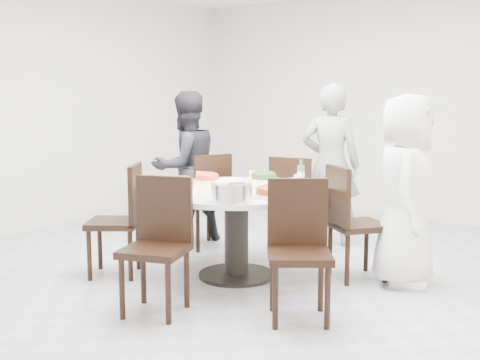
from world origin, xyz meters
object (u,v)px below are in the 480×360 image
Objects in this scene: chair_sw at (114,220)px; diner_left at (186,167)px; chair_ne at (358,223)px; chair_n at (298,205)px; chair_se at (300,252)px; rice_bowl at (231,193)px; beverage_bottle at (301,173)px; diner_right at (405,190)px; diner_middle at (330,165)px; dining_table at (236,233)px; chair_nw at (203,200)px; chair_s at (154,247)px; soup_bowl at (174,188)px.

chair_sw is 1.32m from diner_left.
chair_n is (-0.83, 0.40, 0.00)m from chair_ne.
chair_se reaches higher than rice_bowl.
chair_n is at bearing 102.62° from rice_bowl.
rice_bowl is 1.00m from beverage_bottle.
diner_right is 6.97× the size of beverage_bottle.
diner_middle reaches higher than beverage_bottle.
dining_table is 1.08m from chair_se.
rice_bowl is at bearing 65.29° from chair_nw.
dining_table is 4.94× the size of rice_bowl.
rice_bowl is at bearing -89.21° from beverage_bottle.
chair_n is at bearing 115.46° from chair_sw.
chair_n and chair_se have the same top height.
chair_nw is 1.00× the size of chair_sw.
chair_s reaches higher than rice_bowl.
chair_se is at bearing -29.40° from dining_table.
diner_middle is 6.41× the size of soup_bowl.
soup_bowl is at bearing 100.85° from chair_s.
diner_middle is at bearing 103.79° from beverage_bottle.
diner_left reaches higher than chair_ne.
chair_s is 2.12m from diner_left.
chair_ne and chair_n have the same top height.
diner_left reaches higher than chair_se.
chair_s is at bearing -115.30° from rice_bowl.
diner_right is at bearing 157.63° from chair_n.
diner_left is (-0.31, 1.25, 0.31)m from chair_sw.
chair_ne is 1.77m from chair_s.
chair_sw reaches higher than soup_bowl.
chair_s is 4.31× the size of beverage_bottle.
chair_s is at bearing 83.98° from chair_n.
chair_se is 2.44m from diner_left.
chair_sw is (0.03, -1.20, 0.00)m from chair_nw.
diner_right is 5.99× the size of soup_bowl.
rice_bowl reaches higher than dining_table.
chair_s is 1.00m from chair_se.
chair_nw reaches higher than soup_bowl.
dining_table is at bearing 123.83° from rice_bowl.
diner_middle is (0.94, 2.06, 0.35)m from chair_sw.
dining_table is at bearing 113.85° from chair_se.
chair_nw is at bearing 119.49° from soup_bowl.
dining_table is 1.58× the size of chair_nw.
beverage_bottle is (-0.52, -0.06, 0.39)m from chair_ne.
chair_nw is at bearing 111.26° from chair_se.
diner_middle is 1.05× the size of diner_left.
chair_se is 1.28m from beverage_bottle.
chair_ne is (0.83, 0.57, 0.10)m from dining_table.
beverage_bottle is at bearing 44.48° from chair_ne.
chair_ne is 1.00× the size of chair_s.
chair_n is at bearing 85.33° from chair_se.
dining_table is 1.54m from diner_middle.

